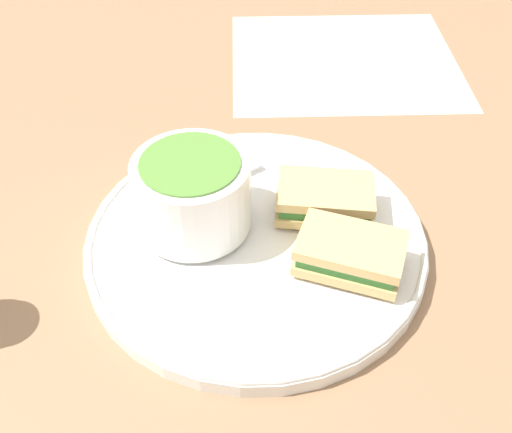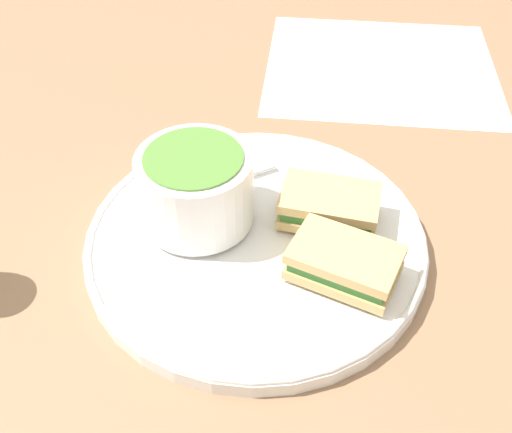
{
  "view_description": "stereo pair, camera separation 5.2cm",
  "coord_description": "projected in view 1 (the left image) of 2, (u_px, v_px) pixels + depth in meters",
  "views": [
    {
      "loc": [
        0.37,
        0.03,
        0.4
      ],
      "look_at": [
        0.0,
        0.0,
        0.04
      ],
      "focal_mm": 42.0,
      "sensor_mm": 36.0,
      "label": 1
    },
    {
      "loc": [
        0.37,
        0.08,
        0.4
      ],
      "look_at": [
        0.0,
        0.0,
        0.04
      ],
      "focal_mm": 42.0,
      "sensor_mm": 36.0,
      "label": 2
    }
  ],
  "objects": [
    {
      "name": "ground_plane",
      "position": [
        256.0,
        246.0,
        0.54
      ],
      "size": [
        2.4,
        2.4,
        0.0
      ],
      "primitive_type": "plane",
      "color": "#8E6B4C"
    },
    {
      "name": "plate",
      "position": [
        256.0,
        239.0,
        0.54
      ],
      "size": [
        0.3,
        0.3,
        0.02
      ],
      "color": "white",
      "rests_on": "ground_plane"
    },
    {
      "name": "soup_bowl",
      "position": [
        193.0,
        193.0,
        0.52
      ],
      "size": [
        0.1,
        0.1,
        0.07
      ],
      "color": "white",
      "rests_on": "plate"
    },
    {
      "name": "spoon",
      "position": [
        185.0,
        197.0,
        0.56
      ],
      "size": [
        0.08,
        0.1,
        0.01
      ],
      "rotation": [
        0.0,
        0.0,
        5.41
      ],
      "color": "silver",
      "rests_on": "plate"
    },
    {
      "name": "sandwich_half_near",
      "position": [
        350.0,
        253.0,
        0.49
      ],
      "size": [
        0.07,
        0.1,
        0.03
      ],
      "rotation": [
        0.0,
        0.0,
        1.32
      ],
      "color": "tan",
      "rests_on": "plate"
    },
    {
      "name": "sandwich_half_far",
      "position": [
        325.0,
        199.0,
        0.54
      ],
      "size": [
        0.06,
        0.09,
        0.03
      ],
      "rotation": [
        0.0,
        0.0,
        1.54
      ],
      "color": "tan",
      "rests_on": "plate"
    },
    {
      "name": "menu_sheet",
      "position": [
        344.0,
        60.0,
        0.79
      ],
      "size": [
        0.29,
        0.32,
        0.0
      ],
      "rotation": [
        0.0,
        0.0,
        0.1
      ],
      "color": "white",
      "rests_on": "ground_plane"
    }
  ]
}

